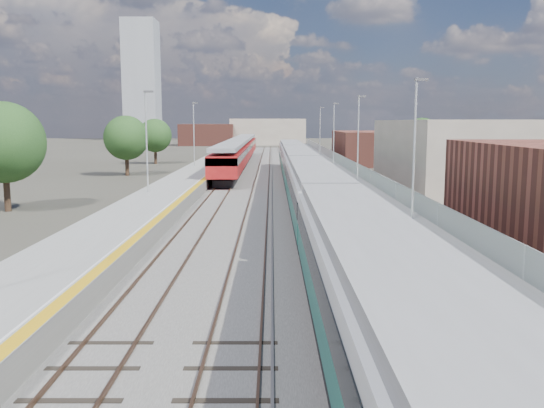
{
  "coord_description": "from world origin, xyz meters",
  "views": [
    {
      "loc": [
        -0.96,
        -8.59,
        6.25
      ],
      "look_at": [
        -0.95,
        19.64,
        2.2
      ],
      "focal_mm": 38.0,
      "sensor_mm": 36.0,
      "label": 1
    }
  ],
  "objects": [
    {
      "name": "tracks",
      "position": [
        -1.65,
        54.18,
        0.11
      ],
      "size": [
        8.96,
        160.0,
        0.17
      ],
      "color": "#4C3323",
      "rests_on": "ground"
    },
    {
      "name": "platform_left",
      "position": [
        -9.05,
        52.49,
        0.52
      ],
      "size": [
        4.3,
        155.0,
        8.52
      ],
      "color": "slate",
      "rests_on": "ground"
    },
    {
      "name": "tree_b",
      "position": [
        -17.83,
        58.33,
        4.38
      ],
      "size": [
        5.13,
        5.13,
        6.95
      ],
      "color": "#382619",
      "rests_on": "ground"
    },
    {
      "name": "tree_d",
      "position": [
        19.03,
        68.33,
        4.26
      ],
      "size": [
        4.99,
        4.99,
        6.77
      ],
      "color": "#382619",
      "rests_on": "ground"
    },
    {
      "name": "platform_right",
      "position": [
        5.28,
        52.49,
        0.54
      ],
      "size": [
        4.7,
        155.0,
        8.52
      ],
      "color": "slate",
      "rests_on": "ground"
    },
    {
      "name": "green_train",
      "position": [
        1.5,
        34.32,
        2.19
      ],
      "size": [
        2.82,
        78.48,
        3.1
      ],
      "color": "black",
      "rests_on": "ground"
    },
    {
      "name": "buildings",
      "position": [
        -18.12,
        138.6,
        10.7
      ],
      "size": [
        72.0,
        185.5,
        40.0
      ],
      "color": "brown",
      "rests_on": "ground"
    },
    {
      "name": "tree_a",
      "position": [
        -19.51,
        31.36,
        4.81
      ],
      "size": [
        5.64,
        5.64,
        7.64
      ],
      "color": "#382619",
      "rests_on": "ground"
    },
    {
      "name": "tree_c",
      "position": [
        -18.27,
        77.08,
        4.2
      ],
      "size": [
        4.93,
        4.93,
        6.68
      ],
      "color": "#382619",
      "rests_on": "ground"
    },
    {
      "name": "ballast_bed",
      "position": [
        -2.25,
        52.5,
        0.03
      ],
      "size": [
        10.5,
        155.0,
        0.06
      ],
      "primitive_type": "cube",
      "color": "#565451",
      "rests_on": "ground"
    },
    {
      "name": "ground",
      "position": [
        0.0,
        50.0,
        0.0
      ],
      "size": [
        320.0,
        320.0,
        0.0
      ],
      "primitive_type": "plane",
      "color": "#47443A",
      "rests_on": "ground"
    },
    {
      "name": "red_train",
      "position": [
        -5.5,
        72.94,
        2.21
      ],
      "size": [
        2.96,
        59.95,
        3.73
      ],
      "color": "black",
      "rests_on": "ground"
    }
  ]
}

